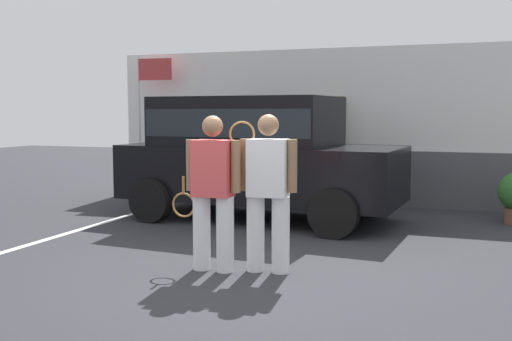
% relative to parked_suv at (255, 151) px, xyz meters
% --- Properties ---
extents(ground_plane, '(40.00, 40.00, 0.00)m').
position_rel_parked_suv_xyz_m(ground_plane, '(0.98, -3.36, -1.15)').
color(ground_plane, '#2D2D33').
extents(parking_stripe_0, '(0.12, 4.40, 0.01)m').
position_rel_parked_suv_xyz_m(parking_stripe_0, '(-2.20, -1.86, -1.14)').
color(parking_stripe_0, silver).
rests_on(parking_stripe_0, ground_plane).
extents(house_frontage, '(9.64, 0.40, 3.04)m').
position_rel_parked_suv_xyz_m(house_frontage, '(0.97, 2.35, 0.28)').
color(house_frontage, white).
rests_on(house_frontage, ground_plane).
extents(parked_suv, '(4.71, 2.41, 2.05)m').
position_rel_parked_suv_xyz_m(parked_suv, '(0.00, 0.00, 0.00)').
color(parked_suv, black).
rests_on(parked_suv, ground_plane).
extents(tennis_player_man, '(0.91, 0.27, 1.76)m').
position_rel_parked_suv_xyz_m(tennis_player_man, '(0.69, -3.25, -0.23)').
color(tennis_player_man, white).
rests_on(tennis_player_man, ground_plane).
extents(tennis_player_woman, '(0.79, 0.30, 1.78)m').
position_rel_parked_suv_xyz_m(tennis_player_woman, '(1.30, -3.09, -0.22)').
color(tennis_player_woman, white).
rests_on(tennis_player_woman, ground_plane).
extents(flag_pole, '(0.80, 0.09, 2.97)m').
position_rel_parked_suv_xyz_m(flag_pole, '(-3.14, 1.85, 0.92)').
color(flag_pole, silver).
rests_on(flag_pole, ground_plane).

